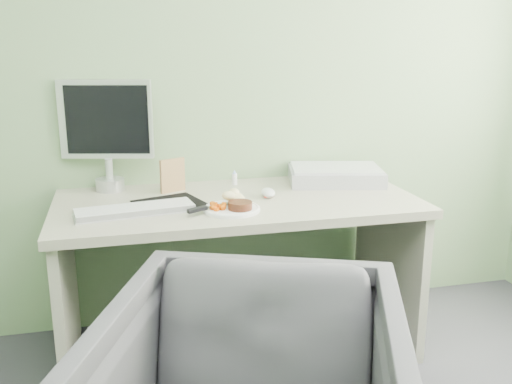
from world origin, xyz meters
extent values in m
plane|color=gray|center=(0.00, 2.00, 1.35)|extent=(3.50, 0.00, 3.50)
cube|color=#A7A18C|center=(0.00, 1.62, 0.71)|extent=(1.60, 0.75, 0.04)
cube|color=#9E9B87|center=(-0.76, 1.62, 0.34)|extent=(0.04, 0.70, 0.69)
cube|color=#9E9B87|center=(0.76, 1.62, 0.34)|extent=(0.04, 0.70, 0.69)
cylinder|color=white|center=(-0.06, 1.45, 0.74)|extent=(0.24, 0.24, 0.01)
cylinder|color=black|center=(-0.03, 1.43, 0.76)|extent=(0.13, 0.13, 0.03)
ellipsoid|color=tan|center=(-0.04, 1.52, 0.77)|extent=(0.12, 0.10, 0.06)
cube|color=#EA5A04|center=(-0.12, 1.45, 0.76)|extent=(0.07, 0.06, 0.04)
cube|color=silver|center=(-0.10, 1.48, 0.75)|extent=(0.13, 0.08, 0.01)
cube|color=black|center=(-0.21, 1.42, 0.76)|extent=(0.09, 0.06, 0.02)
cube|color=black|center=(-0.30, 1.63, 0.73)|extent=(0.33, 0.31, 0.00)
cube|color=white|center=(-0.45, 1.51, 0.75)|extent=(0.49, 0.21, 0.02)
ellipsoid|color=white|center=(0.14, 1.63, 0.75)|extent=(0.07, 0.11, 0.04)
cube|color=olive|center=(-0.27, 1.82, 0.81)|extent=(0.12, 0.07, 0.16)
cylinder|color=white|center=(0.04, 1.89, 0.76)|extent=(0.03, 0.03, 0.06)
cone|color=#90AEE7|center=(0.04, 1.89, 0.79)|extent=(0.02, 0.02, 0.02)
cube|color=#B2B3BA|center=(0.54, 1.81, 0.77)|extent=(0.51, 0.40, 0.07)
cylinder|color=silver|center=(-0.55, 1.92, 0.76)|extent=(0.13, 0.13, 0.06)
cylinder|color=silver|center=(-0.55, 1.92, 0.83)|extent=(0.03, 0.03, 0.10)
cube|color=silver|center=(-0.55, 1.94, 1.06)|extent=(0.42, 0.14, 0.36)
cube|color=black|center=(-0.55, 1.92, 1.06)|extent=(0.37, 0.10, 0.31)
camera|label=1|loc=(-0.51, -0.77, 1.41)|focal=40.00mm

